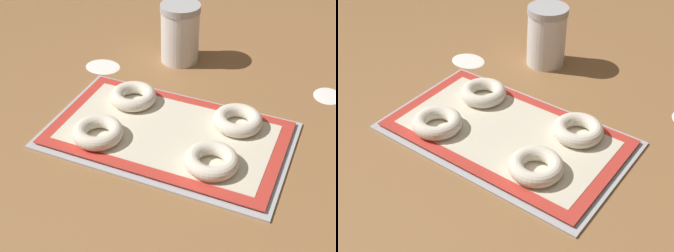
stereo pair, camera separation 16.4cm
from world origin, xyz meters
TOP-DOWN VIEW (x-y plane):
  - ground_plane at (0.00, 0.00)m, footprint 2.80×2.80m
  - baking_tray at (-0.01, 0.02)m, footprint 0.48×0.29m
  - baking_mat at (-0.01, 0.02)m, footprint 0.45×0.26m
  - bagel_front_left at (-0.13, -0.05)m, footprint 0.10×0.10m
  - bagel_front_right at (0.10, -0.05)m, footprint 0.10×0.10m
  - bagel_back_left at (-0.12, 0.08)m, footprint 0.10×0.10m
  - bagel_back_right at (0.11, 0.09)m, footprint 0.10×0.10m
  - flour_canister at (-0.11, 0.31)m, footprint 0.10×0.10m
  - flour_patch_near at (-0.27, 0.20)m, footprint 0.09×0.07m
  - flour_patch_far at (0.26, 0.29)m, footprint 0.06×0.07m

SIDE VIEW (x-z plane):
  - ground_plane at x=0.00m, z-range 0.00..0.00m
  - flour_patch_near at x=-0.27m, z-range 0.00..0.00m
  - flour_patch_far at x=0.26m, z-range 0.00..0.00m
  - baking_tray at x=-0.01m, z-range 0.00..0.01m
  - baking_mat at x=-0.01m, z-range 0.01..0.01m
  - bagel_front_left at x=-0.13m, z-range 0.01..0.04m
  - bagel_front_right at x=0.10m, z-range 0.01..0.04m
  - bagel_back_left at x=-0.12m, z-range 0.01..0.04m
  - bagel_back_right at x=0.11m, z-range 0.01..0.04m
  - flour_canister at x=-0.11m, z-range 0.00..0.15m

